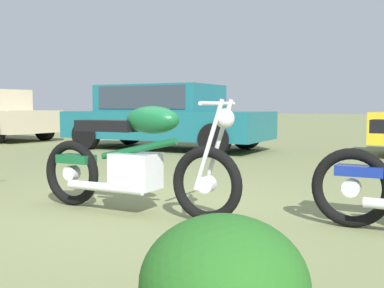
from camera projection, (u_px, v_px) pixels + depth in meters
ground_plane at (145, 212)px, 4.34m from camera, size 120.00×120.00×0.00m
motorcycle_green at (136, 160)px, 4.26m from camera, size 2.08×0.64×1.02m
car_teal at (164, 114)px, 10.71m from camera, size 4.58×1.98×1.43m
shrub_low at (224, 284)px, 1.85m from camera, size 0.67×0.64×0.54m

